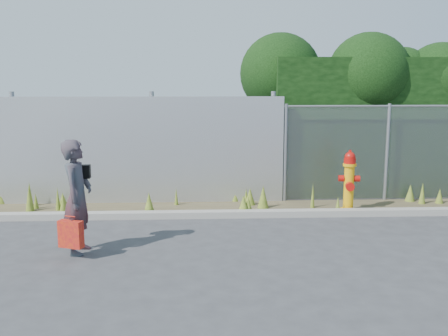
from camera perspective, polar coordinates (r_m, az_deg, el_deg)
ground at (r=7.64m, az=2.77°, el=-9.19°), size 80.00×80.00×0.00m
curb at (r=9.34m, az=1.73°, el=-5.26°), size 16.00×0.22×0.12m
weed_strip at (r=9.90m, az=-5.36°, el=-3.95°), size 16.00×1.35×0.54m
corrugated_fence at (r=10.60m, az=-16.54°, el=1.89°), size 8.50×0.21×2.30m
chainlink_fence at (r=11.42m, az=23.05°, el=1.69°), size 6.50×0.07×2.05m
hedge at (r=12.24m, az=21.17°, el=6.84°), size 8.00×2.24×3.59m
fire_hydrant at (r=9.87m, az=14.10°, el=-1.60°), size 0.40×0.36×1.21m
woman at (r=7.56m, az=-16.41°, el=-3.18°), size 0.46×0.65×1.68m
red_tote_bag at (r=7.41m, az=-17.10°, el=-7.23°), size 0.35×0.13×0.46m
black_shoulder_bag at (r=7.70m, az=-16.02°, el=-0.40°), size 0.27×0.11×0.20m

